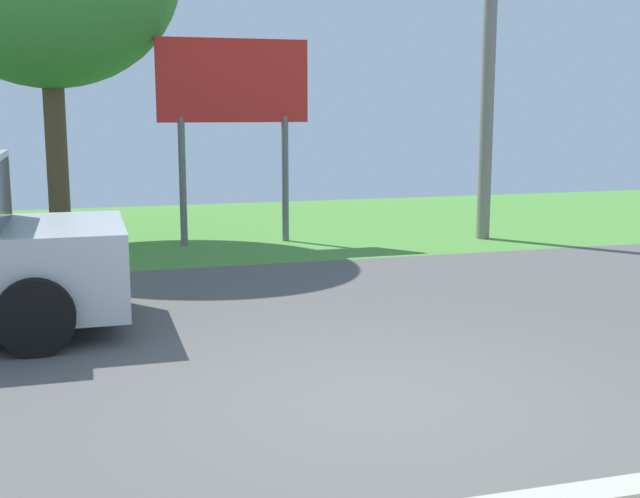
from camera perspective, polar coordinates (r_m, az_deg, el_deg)
name	(u,v)px	position (r m, az deg, el deg)	size (l,w,h in m)	color
ground_plane	(296,318)	(9.45, -1.67, -4.84)	(40.00, 22.00, 0.20)	#565451
utility_pole	(491,1)	(15.04, 11.87, 16.65)	(1.80, 0.24, 7.99)	gray
roadside_billboard	(233,96)	(14.18, -6.09, 10.63)	(2.60, 0.12, 3.50)	slate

